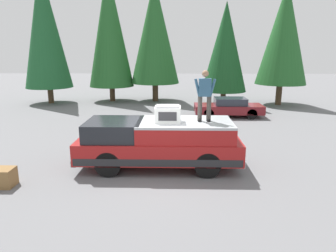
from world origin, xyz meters
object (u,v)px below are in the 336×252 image
at_px(pickup_truck, 159,143).
at_px(person_on_truck_bed, 205,94).
at_px(parked_car_maroon, 229,107).
at_px(wooden_crate, 5,177).
at_px(compressor_unit, 168,114).

height_order(pickup_truck, person_on_truck_bed, person_on_truck_bed).
relative_size(parked_car_maroon, wooden_crate, 7.32).
bearing_deg(pickup_truck, person_on_truck_bed, -89.41).
xyz_separation_m(compressor_unit, parked_car_maroon, (8.69, -3.51, -1.35)).
relative_size(compressor_unit, wooden_crate, 1.50).
relative_size(person_on_truck_bed, wooden_crate, 3.02).
bearing_deg(person_on_truck_bed, wooden_crate, 105.82).
bearing_deg(person_on_truck_bed, parked_car_maroon, -15.12).
bearing_deg(pickup_truck, parked_car_maroon, -24.14).
bearing_deg(compressor_unit, wooden_crate, 107.50).
distance_m(compressor_unit, person_on_truck_bed, 1.38).
height_order(person_on_truck_bed, wooden_crate, person_on_truck_bed).
bearing_deg(wooden_crate, parked_car_maroon, -39.27).
distance_m(compressor_unit, wooden_crate, 5.33).
height_order(compressor_unit, person_on_truck_bed, person_on_truck_bed).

